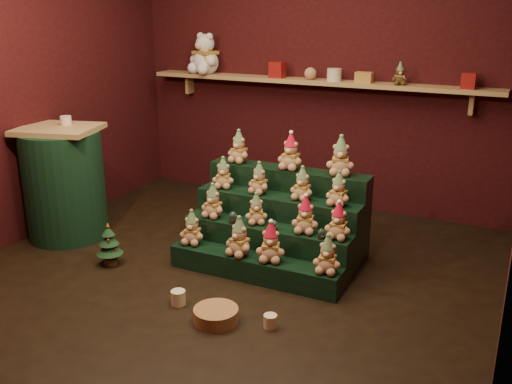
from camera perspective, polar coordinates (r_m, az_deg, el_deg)
The scene contains 39 objects.
ground at distance 4.53m, azimuth -3.16°, elevation -8.36°, with size 4.00×4.00×0.00m, color black.
back_wall at distance 5.96m, azimuth 6.41°, elevation 12.06°, with size 4.00×0.10×2.80m, color black.
left_wall at distance 5.40m, azimuth -23.13°, elevation 10.14°, with size 0.10×4.00×2.80m, color black.
back_shelf at distance 5.81m, azimuth 5.77°, elevation 10.88°, with size 3.60×0.26×0.24m.
riser_tier_front at distance 4.45m, azimuth -0.19°, elevation -7.56°, with size 1.40×0.22×0.18m, color black.
riser_tier_midfront at distance 4.59m, azimuth 1.02°, elevation -5.47°, with size 1.40×0.22×0.36m, color black.
riser_tier_midback at distance 4.74m, azimuth 2.15°, elevation -3.52°, with size 1.40×0.22×0.54m, color black.
riser_tier_back at distance 4.90m, azimuth 3.21°, elevation -1.68°, with size 1.40×0.22×0.72m, color black.
teddy_0 at distance 4.62m, azimuth -6.42°, elevation -3.54°, with size 0.20×0.18×0.28m, color tan, non-canonical shape.
teddy_1 at distance 4.38m, azimuth -1.68°, elevation -4.49°, with size 0.22×0.20×0.31m, color tan, non-canonical shape.
teddy_2 at distance 4.29m, azimuth 1.48°, elevation -5.03°, with size 0.22×0.20×0.31m, color tan, non-canonical shape.
teddy_3 at distance 4.14m, azimuth 7.17°, elevation -6.20°, with size 0.20×0.18×0.28m, color tan, non-canonical shape.
teddy_4 at distance 4.67m, azimuth -4.32°, elevation -0.89°, with size 0.20×0.18×0.28m, color tan, non-canonical shape.
teddy_5 at distance 4.53m, azimuth 0.02°, elevation -1.68°, with size 0.18×0.16×0.25m, color tan, non-canonical shape.
teddy_6 at distance 4.36m, azimuth 4.96°, elevation -2.29°, with size 0.21×0.18×0.29m, color tan, non-canonical shape.
teddy_7 at distance 4.28m, azimuth 8.25°, elevation -2.89°, with size 0.20×0.18×0.28m, color tan, non-canonical shape.
teddy_8 at distance 4.84m, azimuth -3.29°, elevation 1.92°, with size 0.19×0.17×0.26m, color tan, non-canonical shape.
teddy_9 at distance 4.68m, azimuth 0.32°, elevation 1.38°, with size 0.19×0.17×0.26m, color tan, non-canonical shape.
teddy_10 at distance 4.55m, azimuth 4.66°, elevation 0.85°, with size 0.19×0.17×0.27m, color tan, non-canonical shape.
teddy_11 at distance 4.44m, azimuth 8.27°, elevation 0.32°, with size 0.19×0.17×0.27m, color tan, non-canonical shape.
teddy_12 at distance 4.94m, azimuth -1.73°, elevation 4.55°, with size 0.20×0.18×0.28m, color tan, non-canonical shape.
teddy_13 at distance 4.73m, azimuth 3.50°, elevation 4.03°, with size 0.21×0.19×0.30m, color tan, non-canonical shape.
teddy_14 at distance 4.62m, azimuth 8.47°, elevation 3.60°, with size 0.22×0.20×0.31m, color tan, non-canonical shape.
snow_globe_a at distance 4.57m, azimuth -2.31°, elevation -2.54°, with size 0.07×0.07×0.09m.
snow_globe_b at distance 4.42m, azimuth 1.82°, elevation -3.35°, with size 0.06×0.06×0.08m.
snow_globe_c at distance 4.29m, azimuth 6.56°, elevation -4.17°, with size 0.06×0.06×0.08m.
side_table at distance 5.40m, azimuth -18.64°, elevation 0.84°, with size 0.79×0.71×1.02m.
table_ornament at distance 5.34m, azimuth -18.49°, elevation 6.81°, with size 0.10×0.10×0.08m, color beige.
mini_christmas_tree at distance 4.79m, azimuth -14.47°, elevation -5.08°, with size 0.21×0.21×0.36m.
mug_left at distance 4.14m, azimuth -7.78°, elevation -10.42°, with size 0.10×0.10×0.10m, color beige.
mug_right at distance 3.84m, azimuth 1.44°, elevation -12.79°, with size 0.09×0.09×0.09m, color beige.
wicker_basket at distance 3.91m, azimuth -4.02°, elevation -12.18°, with size 0.30×0.30×0.09m, color #A46D42.
white_bear at distance 6.28m, azimuth -5.10°, elevation 14.14°, with size 0.38×0.35×0.54m, color white, non-canonical shape.
brown_bear at distance 5.52m, azimuth 14.18°, elevation 11.37°, with size 0.14×0.13×0.20m, color #462D17, non-canonical shape.
gift_tin_red_a at distance 5.92m, azimuth 2.17°, elevation 12.12°, with size 0.14×0.14×0.16m, color maroon.
gift_tin_cream at distance 5.70m, azimuth 7.83°, elevation 11.54°, with size 0.14×0.14×0.12m, color beige.
gift_tin_red_b at distance 5.44m, azimuth 20.50°, elevation 10.38°, with size 0.12×0.12×0.14m, color maroon.
shelf_plush_ball at distance 5.78m, azimuth 5.46°, elevation 11.71°, with size 0.12×0.12×0.12m, color tan.
scarf_gift_box at distance 5.62m, azimuth 10.75°, elevation 11.19°, with size 0.16×0.10×0.10m, color orange.
Camera 1 is at (1.99, -3.53, 2.02)m, focal length 40.00 mm.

